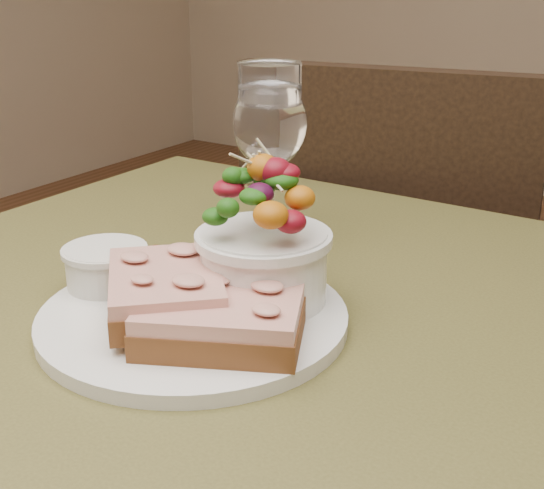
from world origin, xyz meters
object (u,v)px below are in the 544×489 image
Objects in this scene: salad_bowl at (263,234)px; cafe_table at (237,420)px; sandwich_front at (221,320)px; chair_far at (394,400)px; wine_glass at (270,129)px; dinner_plate at (193,318)px; ramekin at (106,264)px; sandwich_back at (166,290)px.

cafe_table is at bearing -116.52° from salad_bowl.
cafe_table is 0.14m from sandwich_front.
chair_far is 0.74m from wine_glass.
chair_far reaches higher than dinner_plate.
ramekin reaches higher than sandwich_front.
sandwich_back reaches higher than cafe_table.
cafe_table is 3.12× the size of dinner_plate.
sandwich_back is at bearing -117.96° from dinner_plate.
sandwich_back is 0.85× the size of wine_glass.
sandwich_back reaches higher than sandwich_front.
chair_far is 6.06× the size of sandwich_back.
dinner_plate is 1.71× the size of sandwich_front.
sandwich_front is (0.03, -0.05, 0.13)m from cafe_table.
wine_glass reaches higher than salad_bowl.
sandwich_back is (-0.01, -0.02, 0.03)m from dinner_plate.
ramekin is (-0.01, -0.66, 0.49)m from chair_far.
wine_glass reaches higher than sandwich_front.
sandwich_front is at bearing 91.19° from chair_far.
ramekin is (-0.12, -0.03, 0.13)m from cafe_table.
sandwich_front is at bearing -27.67° from dinner_plate.
wine_glass reaches higher than sandwich_back.
cafe_table is 0.15m from sandwich_back.
dinner_plate is 1.73× the size of sandwich_back.
sandwich_back is (0.08, -0.68, 0.49)m from chair_far.
sandwich_front reaches higher than dinner_plate.
salad_bowl reaches higher than cafe_table.
sandwich_back is at bearing 86.38° from chair_far.
ramekin is at bearing -102.89° from wine_glass.
sandwich_back is at bearing -122.42° from salad_bowl.
sandwich_back is (-0.06, 0.01, 0.01)m from sandwich_front.
dinner_plate is at bearing -74.78° from wine_glass.
chair_far is (-0.11, 0.63, -0.36)m from cafe_table.
sandwich_back is at bearing -78.82° from wine_glass.
dinner_plate is (-0.02, -0.03, 0.11)m from cafe_table.
wine_glass is (-0.09, 0.14, 0.05)m from salad_bowl.
sandwich_front is at bearing -65.28° from wine_glass.
chair_far is 7.09× the size of salad_bowl.
chair_far is at bearing 100.31° from cafe_table.
salad_bowl reaches higher than dinner_plate.
wine_glass is at bearing 84.29° from chair_far.
wine_glass is (0.04, -0.46, 0.58)m from chair_far.
chair_far is at bearing 75.66° from sandwich_front.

